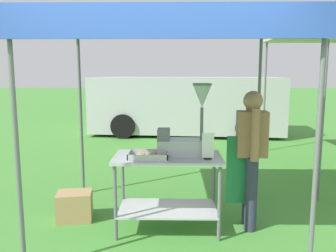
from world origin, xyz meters
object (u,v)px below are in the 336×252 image
vendor (251,152)px  supply_crate (75,206)px  donut_tray (149,156)px  van_silver (186,105)px  stall_canopy (168,31)px  donut_fryer (186,133)px  donut_cart (168,176)px  menu_sign (208,148)px

vendor → supply_crate: bearing=175.9°
donut_tray → van_silver: (0.63, 6.62, -0.02)m
donut_tray → supply_crate: (-0.95, 0.36, -0.72)m
stall_canopy → supply_crate: (-1.16, 0.15, -2.09)m
stall_canopy → donut_tray: size_ratio=6.39×
donut_fryer → supply_crate: donut_fryer is taller
stall_canopy → donut_fryer: (0.20, -0.04, -1.13)m
donut_tray → vendor: bearing=10.0°
stall_canopy → vendor: (0.96, -0.00, -1.36)m
donut_fryer → van_silver: (0.22, 6.46, -0.26)m
stall_canopy → donut_fryer: size_ratio=3.43×
donut_cart → menu_sign: menu_sign is taller
donut_fryer → menu_sign: donut_fryer is taller
stall_canopy → supply_crate: size_ratio=6.02×
stall_canopy → donut_tray: 1.40m
donut_cart → donut_tray: (-0.21, -0.11, 0.26)m
donut_cart → donut_fryer: 0.54m
supply_crate → van_silver: bearing=75.8°
menu_sign → supply_crate: bearing=166.1°
donut_tray → menu_sign: 0.66m
stall_canopy → donut_tray: stall_canopy is taller
supply_crate → van_silver: (1.58, 6.26, 0.70)m
menu_sign → vendor: vendor is taller
donut_fryer → van_silver: bearing=88.1°
donut_tray → menu_sign: size_ratio=1.51×
donut_fryer → supply_crate: 1.68m
supply_crate → van_silver: 6.50m
vendor → van_silver: 6.44m
donut_tray → vendor: 1.18m
donut_cart → menu_sign: size_ratio=4.19×
stall_canopy → menu_sign: stall_canopy is taller
donut_cart → vendor: 1.00m
stall_canopy → donut_cart: size_ratio=2.30×
stall_canopy → supply_crate: 2.40m
vendor → van_silver: bearing=94.7°
donut_cart → menu_sign: 0.59m
donut_fryer → supply_crate: size_ratio=1.76×
stall_canopy → donut_tray: (-0.21, -0.21, -1.37)m
donut_cart → donut_fryer: donut_fryer is taller
donut_cart → menu_sign: (0.44, -0.15, 0.37)m
donut_tray → van_silver: size_ratio=0.08×
van_silver → donut_tray: bearing=-95.5°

